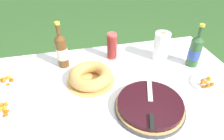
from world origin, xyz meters
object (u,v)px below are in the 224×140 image
Objects in this scene: bundt_cake at (90,76)px; cider_bottle_green at (195,51)px; serving_knife at (151,105)px; paper_towel_roll at (161,46)px; berry_tart at (150,106)px; cup_stack at (112,46)px; snack_plate_left at (4,81)px; snack_plate_near at (208,83)px; snack_plate_right at (5,110)px; cider_bottle_amber at (62,51)px.

cider_bottle_green is at bearing 1.79° from bundt_cake.
paper_towel_roll is (0.27, 0.49, 0.04)m from serving_knife.
cup_stack is (-0.08, 0.55, 0.07)m from berry_tart.
cup_stack is 0.58m from cider_bottle_green.
serving_knife is 1.78× the size of snack_plate_left.
bundt_cake is at bearing 164.42° from snack_plate_near.
cider_bottle_green is 0.25m from snack_plate_near.
serving_knife reaches higher than berry_tart.
serving_knife is 0.43m from bundt_cake.
bundt_cake is at bearing 17.44° from snack_plate_right.
paper_towel_roll reaches higher than serving_knife.
snack_plate_right is (-0.77, 0.16, -0.02)m from berry_tart.
snack_plate_near is at bearing -63.31° from paper_towel_roll.
snack_plate_right is (-0.69, -0.40, -0.09)m from cup_stack.
berry_tart is at bearing -11.64° from snack_plate_right.
cup_stack is 0.76m from snack_plate_left.
bundt_cake is at bearing -164.48° from paper_towel_roll.
serving_knife is 0.78m from snack_plate_right.
bundt_cake reaches higher than snack_plate_right.
cider_bottle_amber reaches higher than snack_plate_left.
bundt_cake is 0.56m from snack_plate_left.
cup_stack is 0.92× the size of snack_plate_right.
snack_plate_right is at bearing -171.79° from cider_bottle_green.
cider_bottle_amber is 0.51m from snack_plate_right.
snack_plate_left is at bearing 168.34° from bundt_cake.
paper_towel_roll is at bearing -9.81° from serving_knife.
serving_knife is at bearing -162.85° from snack_plate_near.
paper_towel_roll reaches higher than cup_stack.
snack_plate_near is at bearing 14.19° from berry_tart.
cider_bottle_amber is at bearing 154.57° from snack_plate_near.
bundt_cake is 0.74m from cider_bottle_green.
snack_plate_near is (0.72, -0.20, -0.03)m from bundt_cake.
bundt_cake is at bearing 57.75° from serving_knife.
serving_knife is at bearing -29.06° from snack_plate_left.
cup_stack reaches higher than serving_knife.
berry_tart is 1.24× the size of cider_bottle_green.
cider_bottle_green is (0.54, -0.22, 0.01)m from cup_stack.
bundt_cake is 0.93× the size of cider_bottle_amber.
cider_bottle_green is 1.47× the size of paper_towel_roll.
bundt_cake is 1.36× the size of snack_plate_near.
berry_tart is 0.42m from bundt_cake.
cup_stack is 0.69m from snack_plate_near.
cider_bottle_green is at bearing -32.71° from serving_knife.
serving_knife reaches higher than snack_plate_right.
snack_plate_left is (-0.82, 0.42, -0.02)m from berry_tart.
cider_bottle_amber is at bearing 126.36° from bundt_cake.
cup_stack is 0.36m from cider_bottle_amber.
paper_towel_roll is at bearing -14.74° from cup_stack.
cup_stack is 0.95× the size of paper_towel_roll.
snack_plate_near is 1.07× the size of paper_towel_roll.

